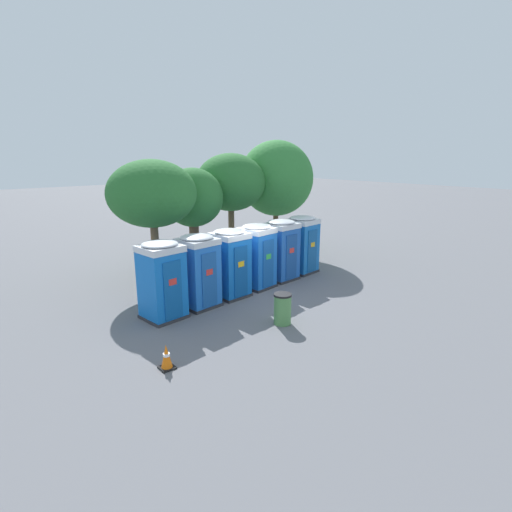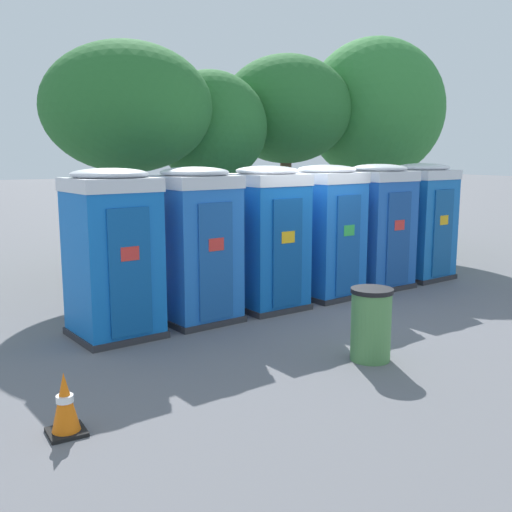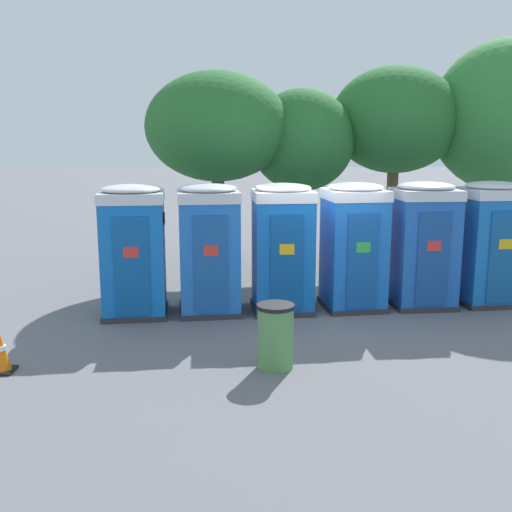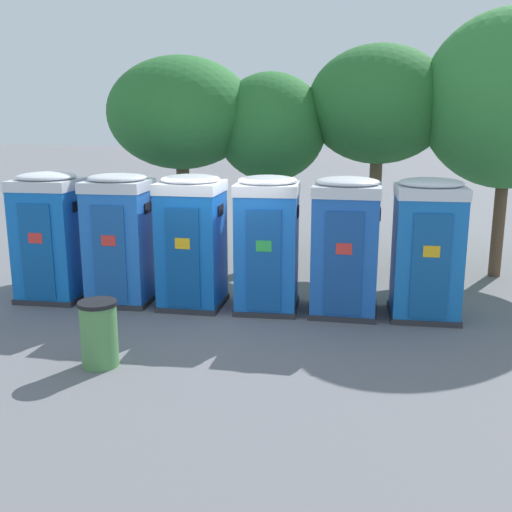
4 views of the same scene
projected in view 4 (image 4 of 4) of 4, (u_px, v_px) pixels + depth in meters
ground_plane at (229, 308)px, 11.48m from camera, size 120.00×120.00×0.00m
portapotty_0 at (51, 236)px, 11.85m from camera, size 1.35×1.32×2.54m
portapotty_1 at (120, 238)px, 11.63m from camera, size 1.33×1.33×2.54m
portapotty_2 at (192, 241)px, 11.36m from camera, size 1.27×1.29×2.54m
portapotty_3 at (267, 243)px, 11.16m from camera, size 1.32×1.35×2.54m
portapotty_4 at (345, 246)px, 10.93m from camera, size 1.31×1.28×2.54m
portapotty_5 at (427, 248)px, 10.73m from camera, size 1.35×1.33×2.54m
street_tree_0 at (181, 114)px, 14.12m from camera, size 3.46×3.46×4.98m
street_tree_1 at (510, 100)px, 12.94m from camera, size 3.80×3.80×5.86m
street_tree_2 at (379, 106)px, 13.83m from camera, size 3.30×3.30×5.21m
street_tree_3 at (271, 130)px, 14.07m from camera, size 2.61×2.61×4.61m
trash_can at (99, 333)px, 8.72m from camera, size 0.57×0.57×0.98m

